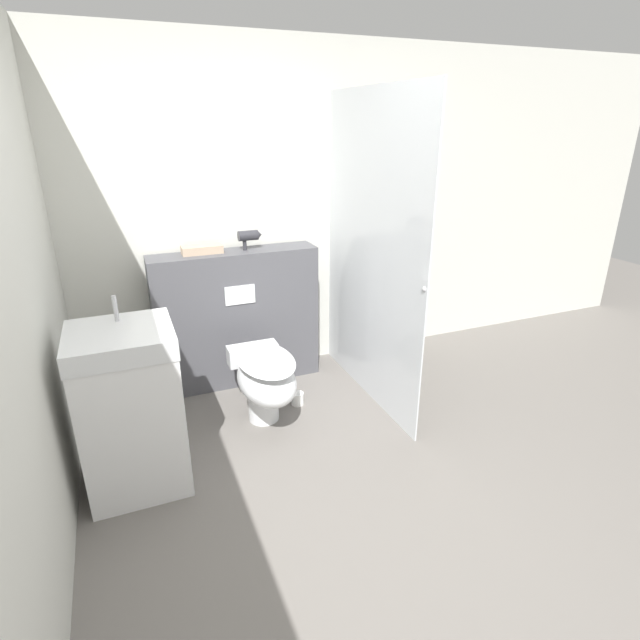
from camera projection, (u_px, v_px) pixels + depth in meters
ground_plane at (360, 536)px, 2.49m from camera, size 12.00×12.00×0.00m
wall_back at (245, 217)px, 3.75m from camera, size 8.00×0.06×2.50m
partition_panel at (238, 318)px, 3.81m from camera, size 1.23×0.27×1.05m
shower_glass at (371, 255)px, 3.43m from camera, size 0.04×1.41×2.14m
toilet at (265, 380)px, 3.29m from camera, size 0.37×0.70×0.51m
sink_vanity at (131, 409)px, 2.70m from camera, size 0.53×0.51×1.08m
hair_drier at (249, 236)px, 3.63m from camera, size 0.17×0.07×0.14m
folded_towel at (202, 249)px, 3.55m from camera, size 0.29×0.13×0.06m
spare_toilet_roll at (297, 399)px, 3.63m from camera, size 0.09×0.09×0.09m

